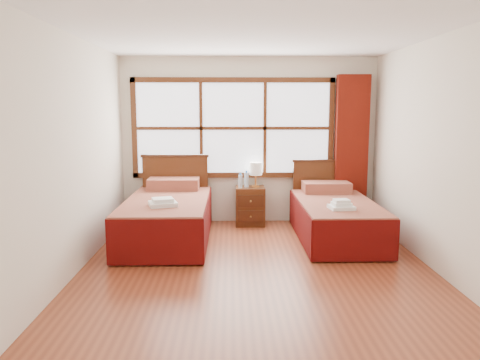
{
  "coord_description": "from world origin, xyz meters",
  "views": [
    {
      "loc": [
        -0.3,
        -5.15,
        1.81
      ],
      "look_at": [
        -0.17,
        0.7,
        0.91
      ],
      "focal_mm": 35.0,
      "sensor_mm": 36.0,
      "label": 1
    }
  ],
  "objects": [
    {
      "name": "ceiling",
      "position": [
        0.0,
        0.0,
        2.6
      ],
      "size": [
        4.5,
        4.5,
        0.0
      ],
      "primitive_type": "plane",
      "rotation": [
        3.14,
        0.0,
        0.0
      ],
      "color": "white",
      "rests_on": "wall_back"
    },
    {
      "name": "towels_left",
      "position": [
        -1.15,
        0.68,
        0.63
      ],
      "size": [
        0.41,
        0.38,
        0.1
      ],
      "rotation": [
        0.0,
        0.0,
        0.29
      ],
      "color": "white",
      "rests_on": "bed_left"
    },
    {
      "name": "lamp",
      "position": [
        0.1,
        2.03,
        0.87
      ],
      "size": [
        0.2,
        0.2,
        0.38
      ],
      "color": "#D19043",
      "rests_on": "nightstand"
    },
    {
      "name": "wall_back",
      "position": [
        0.0,
        2.25,
        1.3
      ],
      "size": [
        4.0,
        0.0,
        4.0
      ],
      "primitive_type": "plane",
      "rotation": [
        1.57,
        0.0,
        0.0
      ],
      "color": "silver",
      "rests_on": "floor"
    },
    {
      "name": "bed_right",
      "position": [
        1.17,
        1.2,
        0.31
      ],
      "size": [
        1.04,
        2.06,
        1.01
      ],
      "color": "#391A0B",
      "rests_on": "floor"
    },
    {
      "name": "bed_left",
      "position": [
        -1.16,
        1.2,
        0.33
      ],
      "size": [
        1.12,
        2.18,
        1.09
      ],
      "color": "#391A0B",
      "rests_on": "floor"
    },
    {
      "name": "bottle_far",
      "position": [
        -0.05,
        1.99,
        0.72
      ],
      "size": [
        0.07,
        0.07,
        0.26
      ],
      "color": "#C4E1FC",
      "rests_on": "nightstand"
    },
    {
      "name": "wall_right",
      "position": [
        2.0,
        0.0,
        1.3
      ],
      "size": [
        0.0,
        4.5,
        4.5
      ],
      "primitive_type": "plane",
      "rotation": [
        1.57,
        0.0,
        -1.57
      ],
      "color": "silver",
      "rests_on": "floor"
    },
    {
      "name": "curtain",
      "position": [
        1.6,
        2.11,
        1.17
      ],
      "size": [
        0.5,
        0.16,
        2.3
      ],
      "primitive_type": "cube",
      "color": "#65140A",
      "rests_on": "wall_back"
    },
    {
      "name": "wall_left",
      "position": [
        -2.0,
        0.0,
        1.3
      ],
      "size": [
        0.0,
        4.5,
        4.5
      ],
      "primitive_type": "plane",
      "rotation": [
        1.57,
        0.0,
        1.57
      ],
      "color": "silver",
      "rests_on": "floor"
    },
    {
      "name": "floor",
      "position": [
        0.0,
        0.0,
        0.0
      ],
      "size": [
        4.5,
        4.5,
        0.0
      ],
      "primitive_type": "plane",
      "color": "brown",
      "rests_on": "ground"
    },
    {
      "name": "bottle_near",
      "position": [
        -0.14,
        1.92,
        0.7
      ],
      "size": [
        0.06,
        0.06,
        0.23
      ],
      "color": "#C4E1FC",
      "rests_on": "nightstand"
    },
    {
      "name": "window",
      "position": [
        -0.25,
        2.21,
        1.5
      ],
      "size": [
        3.16,
        0.06,
        1.56
      ],
      "color": "white",
      "rests_on": "wall_back"
    },
    {
      "name": "towels_right",
      "position": [
        1.12,
        0.64,
        0.59
      ],
      "size": [
        0.33,
        0.29,
        0.13
      ],
      "rotation": [
        0.0,
        0.0,
        0.11
      ],
      "color": "white",
      "rests_on": "bed_right"
    },
    {
      "name": "nightstand",
      "position": [
        0.01,
        1.99,
        0.3
      ],
      "size": [
        0.45,
        0.44,
        0.6
      ],
      "color": "#4A2410",
      "rests_on": "floor"
    }
  ]
}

